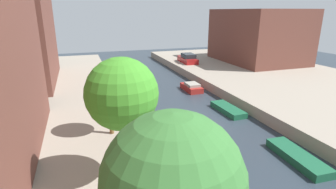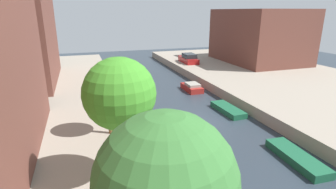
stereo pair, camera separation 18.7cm
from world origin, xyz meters
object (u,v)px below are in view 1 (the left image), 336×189
object	(u,v)px
street_tree_0	(173,183)
street_tree_1	(122,94)
low_block_right	(258,36)
street_tree_2	(108,82)
moored_boat_right_2	(228,109)
moored_boat_right_3	(192,87)
moored_boat_left_2	(160,135)
parked_car	(188,59)
moored_boat_right_1	(297,157)

from	to	relation	value
street_tree_0	street_tree_1	distance (m)	6.37
low_block_right	street_tree_2	distance (m)	31.23
low_block_right	moored_boat_right_2	world-z (taller)	low_block_right
moored_boat_right_2	moored_boat_right_3	size ratio (longest dim) A/B	1.23
street_tree_0	moored_boat_left_2	size ratio (longest dim) A/B	1.36
parked_car	moored_boat_right_2	distance (m)	18.47
low_block_right	street_tree_1	size ratio (longest dim) A/B	2.33
moored_boat_right_2	moored_boat_right_3	world-z (taller)	moored_boat_right_3
parked_car	moored_boat_left_2	bearing A→B (deg)	-117.46
moored_boat_right_2	moored_boat_right_3	bearing A→B (deg)	93.17
moored_boat_right_1	moored_boat_right_3	bearing A→B (deg)	90.31
street_tree_2	moored_boat_right_2	xyz separation A→B (m)	(10.53, 3.13, -4.17)
parked_car	moored_boat_left_2	xyz separation A→B (m)	(-11.04, -21.24, -1.19)
low_block_right	moored_boat_left_2	size ratio (longest dim) A/B	3.22
moored_boat_right_1	moored_boat_right_2	bearing A→B (deg)	87.88
street_tree_2	moored_boat_right_3	bearing A→B (deg)	45.26
moored_boat_right_2	street_tree_1	bearing A→B (deg)	-141.73
low_block_right	street_tree_0	distance (m)	39.29
street_tree_1	moored_boat_right_2	bearing A→B (deg)	38.27
street_tree_2	moored_boat_right_1	world-z (taller)	street_tree_2
street_tree_1	low_block_right	bearing A→B (deg)	44.03
street_tree_0	street_tree_1	bearing A→B (deg)	90.00
moored_boat_right_1	moored_boat_right_3	world-z (taller)	moored_boat_right_3
street_tree_1	moored_boat_right_1	size ratio (longest dim) A/B	1.33
moored_boat_right_3	street_tree_2	bearing A→B (deg)	-134.74
street_tree_2	moored_boat_right_1	distance (m)	12.22
street_tree_1	parked_car	world-z (taller)	street_tree_1
moored_boat_left_2	moored_boat_right_2	xyz separation A→B (m)	(7.29, 3.21, -0.15)
parked_car	moored_boat_right_3	xyz separation A→B (m)	(-4.14, -10.94, -1.20)
parked_car	moored_boat_right_1	world-z (taller)	parked_car
low_block_right	moored_boat_right_3	size ratio (longest dim) A/B	4.23
moored_boat_right_3	moored_boat_right_2	bearing A→B (deg)	-86.83
moored_boat_right_2	moored_boat_right_1	bearing A→B (deg)	-92.12
street_tree_1	street_tree_2	bearing A→B (deg)	90.00
moored_boat_right_2	moored_boat_right_3	xyz separation A→B (m)	(-0.39, 7.10, 0.15)
low_block_right	street_tree_2	bearing A→B (deg)	-142.81
moored_boat_right_2	moored_boat_right_3	distance (m)	7.11
moored_boat_left_2	street_tree_2	bearing A→B (deg)	178.70
street_tree_1	street_tree_2	size ratio (longest dim) A/B	1.26
low_block_right	street_tree_2	world-z (taller)	low_block_right
parked_car	moored_boat_right_2	size ratio (longest dim) A/B	1.16
street_tree_2	moored_boat_right_2	bearing A→B (deg)	16.57
low_block_right	moored_boat_right_1	distance (m)	28.61
parked_car	street_tree_1	bearing A→B (deg)	-118.46
moored_boat_right_3	moored_boat_right_1	bearing A→B (deg)	-89.69
street_tree_2	street_tree_1	bearing A→B (deg)	-90.00
moored_boat_right_3	low_block_right	bearing A→B (deg)	30.39
moored_boat_left_2	moored_boat_right_2	distance (m)	7.97
moored_boat_left_2	moored_boat_right_3	xyz separation A→B (m)	(6.90, 10.30, -0.00)
parked_car	street_tree_0	bearing A→B (deg)	-113.58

